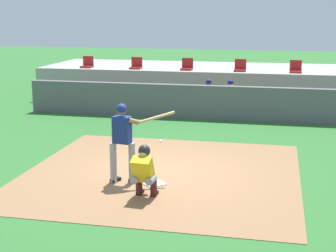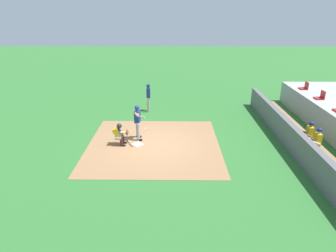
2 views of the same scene
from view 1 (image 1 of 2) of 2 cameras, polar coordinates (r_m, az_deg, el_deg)
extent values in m
plane|color=#2D6B2D|center=(12.18, -0.70, -5.30)|extent=(80.00, 80.00, 0.00)
cube|color=#936B47|center=(12.18, -0.70, -5.28)|extent=(6.40, 6.40, 0.01)
cube|color=white|center=(11.43, -1.60, -6.40)|extent=(0.62, 0.62, 0.02)
cylinder|color=#99999E|center=(11.47, -6.12, -4.12)|extent=(0.15, 0.15, 0.92)
cylinder|color=#99999E|center=(11.43, -4.04, -4.14)|extent=(0.15, 0.15, 0.92)
cube|color=navy|center=(11.25, -5.15, -0.42)|extent=(0.41, 0.30, 0.60)
sphere|color=#996B4C|center=(11.16, -5.20, 1.73)|extent=(0.21, 0.21, 0.21)
sphere|color=navy|center=(11.15, -5.20, 1.90)|extent=(0.24, 0.24, 0.24)
cylinder|color=#996B4C|center=(11.23, -4.64, 0.66)|extent=(0.57, 0.14, 0.18)
cylinder|color=#996B4C|center=(11.11, -3.85, 0.54)|extent=(0.26, 0.22, 0.17)
cylinder|color=tan|center=(11.25, -1.29, 0.97)|extent=(0.75, 0.50, 0.24)
cube|color=black|center=(11.64, -5.87, -6.01)|extent=(0.21, 0.29, 0.09)
cube|color=black|center=(11.60, -3.81, -6.03)|extent=(0.21, 0.29, 0.09)
cylinder|color=gray|center=(10.54, -3.54, -5.83)|extent=(0.19, 0.33, 0.16)
cylinder|color=#4C1919|center=(10.74, -3.25, -6.65)|extent=(0.14, 0.14, 0.42)
cube|color=black|center=(10.85, -3.13, -7.39)|extent=(0.13, 0.25, 0.08)
cylinder|color=gray|center=(10.44, -1.89, -6.00)|extent=(0.19, 0.33, 0.16)
cylinder|color=#4C1919|center=(10.64, -1.62, -6.82)|extent=(0.14, 0.14, 0.42)
cube|color=black|center=(10.75, -1.51, -7.57)|extent=(0.13, 0.25, 0.08)
cube|color=gold|center=(10.37, -2.83, -4.84)|extent=(0.43, 0.47, 0.57)
cube|color=#2D2D33|center=(10.48, -2.60, -4.65)|extent=(0.40, 0.28, 0.45)
sphere|color=beige|center=(10.35, -2.70, -2.91)|extent=(0.21, 0.21, 0.21)
sphere|color=#232328|center=(10.36, -2.66, -2.78)|extent=(0.25, 0.25, 0.25)
cylinder|color=beige|center=(10.59, -2.62, -4.47)|extent=(0.14, 0.46, 0.10)
ellipsoid|color=brown|center=(10.80, -2.42, -4.12)|extent=(0.29, 0.14, 0.30)
sphere|color=white|center=(11.54, -0.86, -1.73)|extent=(0.07, 0.07, 0.07)
cube|color=#59595E|center=(18.25, 3.87, 2.69)|extent=(13.00, 0.30, 1.20)
cube|color=olive|center=(19.29, 4.29, 2.10)|extent=(11.80, 0.44, 0.45)
cylinder|color=#939399|center=(19.01, 4.05, 2.75)|extent=(0.15, 0.40, 0.15)
cylinder|color=#939399|center=(18.86, 3.95, 1.86)|extent=(0.13, 0.13, 0.45)
cube|color=maroon|center=(18.85, 3.92, 1.28)|extent=(0.11, 0.24, 0.08)
cylinder|color=#939399|center=(18.97, 4.83, 2.72)|extent=(0.15, 0.40, 0.15)
cylinder|color=#939399|center=(18.83, 4.73, 1.82)|extent=(0.13, 0.13, 0.45)
cube|color=maroon|center=(18.81, 4.70, 1.24)|extent=(0.11, 0.24, 0.08)
cube|color=gold|center=(19.16, 4.54, 3.64)|extent=(0.36, 0.22, 0.54)
sphere|color=brown|center=(19.10, 4.56, 4.80)|extent=(0.20, 0.20, 0.20)
sphere|color=navy|center=(19.10, 4.57, 4.92)|extent=(0.22, 0.22, 0.22)
cylinder|color=brown|center=(19.07, 3.88, 3.28)|extent=(0.09, 0.41, 0.22)
cylinder|color=brown|center=(19.02, 5.08, 3.23)|extent=(0.09, 0.41, 0.22)
cylinder|color=#939399|center=(18.91, 6.47, 2.65)|extent=(0.15, 0.40, 0.15)
cylinder|color=#939399|center=(18.77, 6.39, 1.75)|extent=(0.13, 0.13, 0.45)
cube|color=maroon|center=(18.75, 6.36, 1.17)|extent=(0.11, 0.24, 0.08)
cylinder|color=#939399|center=(18.89, 7.26, 2.62)|extent=(0.15, 0.40, 0.15)
cylinder|color=#939399|center=(18.74, 7.18, 1.72)|extent=(0.13, 0.13, 0.45)
cube|color=maroon|center=(18.73, 7.15, 1.13)|extent=(0.11, 0.24, 0.08)
cube|color=gold|center=(19.07, 6.95, 3.55)|extent=(0.36, 0.22, 0.54)
sphere|color=beige|center=(19.02, 6.98, 4.71)|extent=(0.20, 0.20, 0.20)
sphere|color=navy|center=(19.01, 6.98, 4.82)|extent=(0.22, 0.22, 0.22)
cylinder|color=beige|center=(18.97, 6.30, 3.18)|extent=(0.09, 0.41, 0.22)
cylinder|color=beige|center=(18.94, 7.50, 3.13)|extent=(0.09, 0.41, 0.22)
cube|color=#9E9E99|center=(22.55, 5.53, 4.83)|extent=(15.00, 4.40, 1.40)
cube|color=#A51E1E|center=(22.21, -9.04, 6.54)|extent=(0.46, 0.46, 0.08)
cube|color=#A51E1E|center=(22.38, -8.88, 7.21)|extent=(0.46, 0.06, 0.40)
cube|color=#A51E1E|center=(21.53, -3.62, 6.48)|extent=(0.46, 0.46, 0.08)
cube|color=#A51E1E|center=(21.69, -3.49, 7.17)|extent=(0.46, 0.06, 0.40)
cube|color=#A51E1E|center=(21.04, 2.10, 6.35)|extent=(0.46, 0.46, 0.08)
cube|color=#A51E1E|center=(21.21, 2.20, 7.05)|extent=(0.46, 0.06, 0.40)
cube|color=#A51E1E|center=(20.77, 8.02, 6.15)|extent=(0.46, 0.46, 0.08)
cube|color=#A51E1E|center=(20.95, 8.09, 6.87)|extent=(0.46, 0.06, 0.40)
cube|color=#A51E1E|center=(20.73, 14.04, 5.89)|extent=(0.46, 0.46, 0.08)
cube|color=#A51E1E|center=(20.90, 14.06, 6.60)|extent=(0.46, 0.06, 0.40)
camera|label=2|loc=(16.17, 55.09, 16.32)|focal=31.32mm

